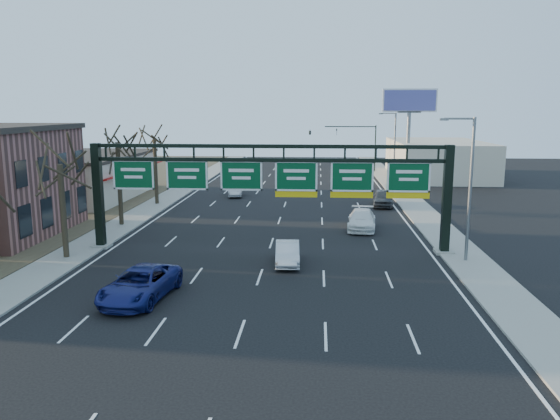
# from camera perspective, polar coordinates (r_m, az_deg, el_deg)

# --- Properties ---
(ground) EXTENTS (160.00, 160.00, 0.00)m
(ground) POSITION_cam_1_polar(r_m,az_deg,el_deg) (29.60, -2.55, -8.17)
(ground) COLOR black
(ground) RESTS_ON ground
(sidewalk_left) EXTENTS (3.00, 120.00, 0.12)m
(sidewalk_left) POSITION_cam_1_polar(r_m,az_deg,el_deg) (51.34, -14.30, -0.35)
(sidewalk_left) COLOR gray
(sidewalk_left) RESTS_ON ground
(sidewalk_right) EXTENTS (3.00, 120.00, 0.12)m
(sidewalk_right) POSITION_cam_1_polar(r_m,az_deg,el_deg) (49.69, 14.99, -0.74)
(sidewalk_right) COLOR gray
(sidewalk_right) RESTS_ON ground
(dirt_strip_left) EXTENTS (21.00, 120.00, 0.06)m
(dirt_strip_left) POSITION_cam_1_polar(r_m,az_deg,el_deg) (56.36, -26.17, -0.19)
(dirt_strip_left) COLOR #473D2B
(dirt_strip_left) RESTS_ON ground
(lane_markings) EXTENTS (21.60, 120.00, 0.01)m
(lane_markings) POSITION_cam_1_polar(r_m,az_deg,el_deg) (48.88, 0.10, -0.62)
(lane_markings) COLOR white
(lane_markings) RESTS_ON ground
(sign_gantry) EXTENTS (24.60, 1.20, 7.20)m
(sign_gantry) POSITION_cam_1_polar(r_m,az_deg,el_deg) (36.30, -0.93, 2.86)
(sign_gantry) COLOR black
(sign_gantry) RESTS_ON ground
(cream_strip) EXTENTS (10.90, 18.40, 4.70)m
(cream_strip) POSITION_cam_1_polar(r_m,az_deg,el_deg) (62.40, -19.43, 3.41)
(cream_strip) COLOR beige
(cream_strip) RESTS_ON ground
(building_right_distant) EXTENTS (12.00, 20.00, 5.00)m
(building_right_distant) POSITION_cam_1_polar(r_m,az_deg,el_deg) (79.93, 16.13, 5.15)
(building_right_distant) COLOR beige
(building_right_distant) RESTS_ON ground
(tree_gantry) EXTENTS (3.60, 3.60, 8.48)m
(tree_gantry) POSITION_cam_1_polar(r_m,az_deg,el_deg) (36.63, -22.14, 6.06)
(tree_gantry) COLOR black
(tree_gantry) RESTS_ON sidewalk_left
(tree_mid) EXTENTS (3.60, 3.60, 9.24)m
(tree_mid) POSITION_cam_1_polar(r_m,az_deg,el_deg) (45.78, -16.71, 8.08)
(tree_mid) COLOR black
(tree_mid) RESTS_ON sidewalk_left
(tree_far) EXTENTS (3.60, 3.60, 8.86)m
(tree_far) POSITION_cam_1_polar(r_m,az_deg,el_deg) (55.26, -13.04, 8.22)
(tree_far) COLOR black
(tree_far) RESTS_ON sidewalk_left
(streetlight_near) EXTENTS (2.15, 0.22, 9.00)m
(streetlight_near) POSITION_cam_1_polar(r_m,az_deg,el_deg) (35.35, 19.09, 2.81)
(streetlight_near) COLOR slate
(streetlight_near) RESTS_ON sidewalk_right
(streetlight_far) EXTENTS (2.15, 0.22, 9.00)m
(streetlight_far) POSITION_cam_1_polar(r_m,az_deg,el_deg) (68.61, 11.78, 6.67)
(streetlight_far) COLOR slate
(streetlight_far) RESTS_ON sidewalk_right
(billboard_right) EXTENTS (7.00, 0.50, 12.00)m
(billboard_right) POSITION_cam_1_polar(r_m,az_deg,el_deg) (73.77, 13.36, 9.97)
(billboard_right) COLOR slate
(billboard_right) RESTS_ON ground
(traffic_signal_mast) EXTENTS (10.16, 0.54, 7.00)m
(traffic_signal_mast) POSITION_cam_1_polar(r_m,az_deg,el_deg) (82.97, 5.72, 7.77)
(traffic_signal_mast) COLOR black
(traffic_signal_mast) RESTS_ON ground
(car_blue_suv) EXTENTS (3.33, 6.01, 1.59)m
(car_blue_suv) POSITION_cam_1_polar(r_m,az_deg,el_deg) (28.59, -14.40, -7.51)
(car_blue_suv) COLOR navy
(car_blue_suv) RESTS_ON ground
(car_silver_sedan) EXTENTS (1.70, 4.23, 1.37)m
(car_silver_sedan) POSITION_cam_1_polar(r_m,az_deg,el_deg) (33.85, 0.78, -4.53)
(car_silver_sedan) COLOR silver
(car_silver_sedan) RESTS_ON ground
(car_white_wagon) EXTENTS (2.65, 5.44, 1.52)m
(car_white_wagon) POSITION_cam_1_polar(r_m,az_deg,el_deg) (43.97, 8.54, -1.01)
(car_white_wagon) COLOR white
(car_white_wagon) RESTS_ON ground
(car_grey_far) EXTENTS (2.42, 4.98, 1.64)m
(car_grey_far) POSITION_cam_1_polar(r_m,az_deg,el_deg) (54.64, 10.71, 1.25)
(car_grey_far) COLOR #393B3E
(car_grey_far) RESTS_ON ground
(car_silver_distant) EXTENTS (1.79, 4.18, 1.34)m
(car_silver_distant) POSITION_cam_1_polar(r_m,az_deg,el_deg) (60.03, -4.64, 2.09)
(car_silver_distant) COLOR #B7B7BC
(car_silver_distant) RESTS_ON ground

